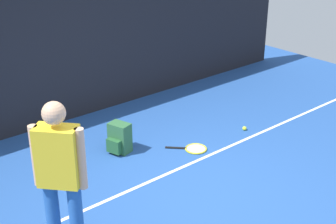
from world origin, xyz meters
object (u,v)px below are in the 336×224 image
(tennis_racket, at_px, (194,149))
(tennis_ball_near_player, at_px, (244,128))
(tennis_player, at_px, (60,173))
(backpack, at_px, (119,138))

(tennis_racket, relative_size, tennis_ball_near_player, 8.51)
(tennis_player, bearing_deg, tennis_racket, -113.25)
(tennis_ball_near_player, bearing_deg, backpack, 159.99)
(tennis_player, distance_m, tennis_ball_near_player, 3.78)
(tennis_player, relative_size, backpack, 3.86)
(backpack, bearing_deg, tennis_player, -65.19)
(tennis_racket, height_order, backpack, backpack)
(backpack, relative_size, tennis_ball_near_player, 6.67)
(tennis_player, height_order, tennis_ball_near_player, tennis_player)
(backpack, height_order, tennis_ball_near_player, backpack)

